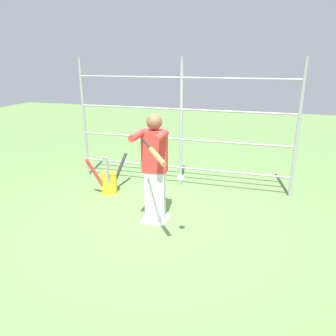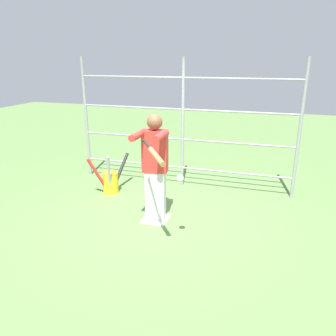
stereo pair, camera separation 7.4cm
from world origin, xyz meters
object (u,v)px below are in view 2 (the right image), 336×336
softball_in_flight (180,178)px  bat_bucket (110,181)px  batter (155,165)px  baseball_bat_swinging (155,154)px

softball_in_flight → bat_bucket: size_ratio=0.10×
batter → bat_bucket: bearing=-33.9°
batter → softball_in_flight: 0.83m
batter → baseball_bat_swinging: batter is taller
baseball_bat_swinging → softball_in_flight: bearing=-141.1°
softball_in_flight → baseball_bat_swinging: bearing=38.9°
batter → baseball_bat_swinging: bearing=109.9°
batter → bat_bucket: 1.61m
batter → bat_bucket: size_ratio=1.81×
baseball_bat_swinging → softball_in_flight: baseball_bat_swinging is taller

